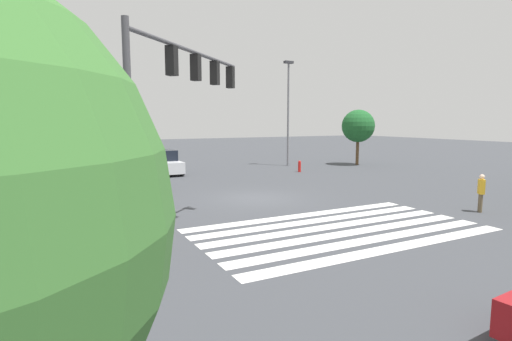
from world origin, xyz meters
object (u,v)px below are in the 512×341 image
object	(u,v)px
car_0	(37,224)
tree_corner_b	(358,126)
street_light_pole_a	(288,104)
car_3	(164,163)
pedestrian	(481,191)
traffic_signal_mast	(183,89)
fire_hydrant	(299,166)

from	to	relation	value
car_0	tree_corner_b	bearing A→B (deg)	32.25
street_light_pole_a	tree_corner_b	world-z (taller)	street_light_pole_a
car_3	pedestrian	distance (m)	20.21
tree_corner_b	car_0	bearing A→B (deg)	-151.77
traffic_signal_mast	pedestrian	world-z (taller)	traffic_signal_mast
street_light_pole_a	fire_hydrant	size ratio (longest dim) A/B	10.20
car_0	fire_hydrant	world-z (taller)	car_0
car_3	street_light_pole_a	world-z (taller)	street_light_pole_a
tree_corner_b	fire_hydrant	bearing A→B (deg)	-166.67
car_0	pedestrian	distance (m)	16.80
car_0	pedestrian	world-z (taller)	pedestrian
traffic_signal_mast	car_3	bearing A→B (deg)	32.51
car_0	car_3	distance (m)	16.88
car_0	street_light_pole_a	distance (m)	24.50
fire_hydrant	car_0	bearing A→B (deg)	-146.49
traffic_signal_mast	car_3	world-z (taller)	traffic_signal_mast
tree_corner_b	fire_hydrant	size ratio (longest dim) A/B	5.58
street_light_pole_a	pedestrian	bearing A→B (deg)	-96.51
pedestrian	tree_corner_b	bearing A→B (deg)	-70.68
street_light_pole_a	car_0	bearing A→B (deg)	-140.52
pedestrian	fire_hydrant	distance (m)	14.72
car_0	car_3	bearing A→B (deg)	66.34
car_0	street_light_pole_a	world-z (taller)	street_light_pole_a
traffic_signal_mast	pedestrian	bearing A→B (deg)	-53.00
tree_corner_b	fire_hydrant	world-z (taller)	tree_corner_b
pedestrian	car_3	bearing A→B (deg)	-19.80
traffic_signal_mast	fire_hydrant	size ratio (longest dim) A/B	7.28
car_3	tree_corner_b	size ratio (longest dim) A/B	0.90
traffic_signal_mast	tree_corner_b	world-z (taller)	traffic_signal_mast
pedestrian	tree_corner_b	distance (m)	18.35
tree_corner_b	pedestrian	bearing A→B (deg)	-115.62
traffic_signal_mast	car_0	bearing A→B (deg)	113.98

